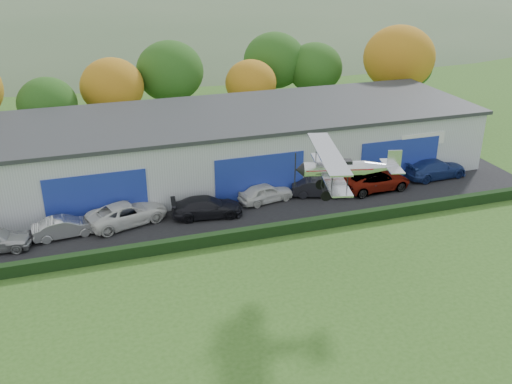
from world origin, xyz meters
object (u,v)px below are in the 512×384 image
object	(u,v)px
car_3	(207,207)
car_5	(319,187)
car_1	(65,227)
car_4	(266,193)
car_6	(376,180)
hangar	(237,143)
car_7	(435,168)
biplane	(343,167)
car_2	(127,213)

from	to	relation	value
car_3	car_5	bearing A→B (deg)	-78.25
car_1	car_4	xyz separation A→B (m)	(14.61, 1.11, 0.03)
car_3	car_5	distance (m)	9.17
car_6	car_4	bearing A→B (deg)	82.95
car_3	car_6	bearing A→B (deg)	-80.95
car_3	car_4	bearing A→B (deg)	-70.38
car_4	car_5	xyz separation A→B (m)	(4.30, -0.30, -0.00)
hangar	car_4	world-z (taller)	hangar
hangar	car_7	bearing A→B (deg)	-22.68
car_3	car_6	xyz separation A→B (m)	(13.91, 0.57, 0.03)
car_1	car_7	xyz separation A→B (m)	(29.60, 1.29, 0.11)
car_6	car_3	bearing A→B (deg)	88.68
car_3	car_7	bearing A→B (deg)	-79.59
car_4	car_1	bearing A→B (deg)	83.50
car_5	biplane	world-z (taller)	biplane
car_4	biplane	bearing A→B (deg)	176.14
hangar	car_4	bearing A→B (deg)	-87.47
car_3	car_7	distance (m)	19.86
car_4	biplane	size ratio (longest dim) A/B	0.59
hangar	car_6	distance (m)	11.89
car_2	car_3	size ratio (longest dim) A/B	1.11
car_2	biplane	size ratio (longest dim) A/B	0.79
car_5	biplane	bearing A→B (deg)	-178.97
car_2	car_4	bearing A→B (deg)	-104.50
biplane	car_5	bearing A→B (deg)	85.79
car_2	biplane	bearing A→B (deg)	-146.41
hangar	car_1	size ratio (longest dim) A/B	9.70
car_3	car_6	world-z (taller)	car_6
hangar	car_4	distance (m)	6.83
car_2	car_4	size ratio (longest dim) A/B	1.33
car_5	car_1	bearing A→B (deg)	111.09
car_1	car_2	distance (m)	4.28
car_5	car_7	size ratio (longest dim) A/B	0.78
car_3	biplane	world-z (taller)	biplane
car_3	car_7	world-z (taller)	car_7
hangar	car_5	bearing A→B (deg)	-56.22
car_3	biplane	distance (m)	12.15
car_2	car_6	world-z (taller)	car_2
hangar	car_3	size ratio (longest dim) A/B	8.01
car_3	car_5	xyz separation A→B (m)	(9.13, 0.80, -0.02)
biplane	hangar	bearing A→B (deg)	108.63
car_3	car_1	bearing A→B (deg)	96.74
car_1	car_4	size ratio (longest dim) A/B	0.99
hangar	car_5	xyz separation A→B (m)	(4.59, -6.86, -1.89)
car_7	car_2	bearing A→B (deg)	87.63
car_1	car_5	world-z (taller)	car_5
car_5	car_7	xyz separation A→B (m)	(10.69, 0.48, 0.09)
car_6	car_7	bearing A→B (deg)	-86.80
hangar	car_5	world-z (taller)	hangar
car_6	biplane	world-z (taller)	biplane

